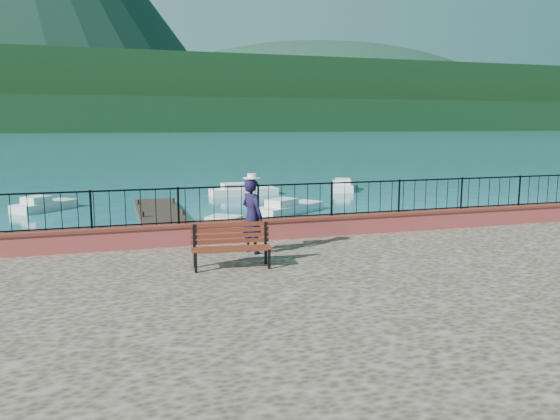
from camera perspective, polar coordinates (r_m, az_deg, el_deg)
ground at (r=12.38m, az=3.71°, el=-11.94°), size 2000.00×2000.00×0.00m
parapet at (r=15.36m, az=-1.19°, el=-2.00°), size 28.00×0.46×0.58m
railing at (r=15.23m, az=-1.20°, el=0.82°), size 27.00×0.05×0.95m
dock at (r=23.28m, az=-11.66°, el=-1.76°), size 2.00×16.00×0.30m
far_forest at (r=310.84m, az=-16.81°, el=9.47°), size 900.00×60.00×18.00m
foothills at (r=371.22m, az=-17.02°, el=11.33°), size 900.00×120.00×44.00m
companion_hill at (r=613.25m, az=4.14°, el=8.57°), size 448.00×384.00×180.00m
park_bench at (r=12.38m, az=-5.09°, el=-4.68°), size 1.84×0.77×0.99m
person at (r=13.62m, az=-2.93°, el=-0.64°), size 0.70×0.81×1.89m
hat at (r=13.49m, az=-2.97°, el=3.57°), size 0.44×0.44×0.12m
boat_1 at (r=21.73m, az=-4.53°, el=-1.69°), size 3.67×3.29×0.80m
boat_2 at (r=27.26m, az=1.01°, el=0.52°), size 4.18×3.37×0.80m
boat_3 at (r=30.71m, az=-23.38°, el=0.74°), size 3.21×3.28×0.80m
boat_4 at (r=34.19m, az=-3.81°, el=2.23°), size 4.26×1.53×0.80m
boat_5 at (r=37.50m, az=6.54°, el=2.79°), size 2.82×4.47×0.80m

